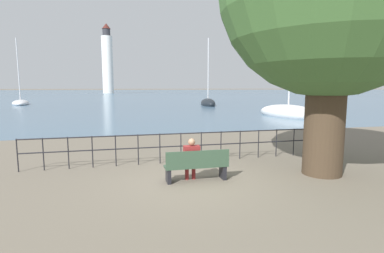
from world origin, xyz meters
The scene contains 9 objects.
ground_plane centered at (0.00, 0.00, 0.00)m, with size 1000.00×1000.00×0.00m, color #706656.
harbor_water centered at (0.00, 158.44, 0.00)m, with size 600.00×300.00×0.01m.
park_bench centered at (0.00, -0.06, 0.43)m, with size 1.79×0.45×0.90m.
seated_person_left centered at (-0.14, 0.01, 0.67)m, with size 0.44×0.35×1.22m.
promenade_railing centered at (0.00, 2.14, 0.69)m, with size 10.39×0.04×1.05m.
sailboat_0 centered at (10.34, 33.30, 0.35)m, with size 2.25×5.14×9.89m.
sailboat_1 centered at (12.74, 16.14, 0.33)m, with size 3.91×7.20×8.18m.
sailboat_2 centered at (-16.56, 42.20, 0.28)m, with size 3.47×5.99×10.20m.
harbor_lighthouse centered at (-6.50, 130.15, 13.92)m, with size 4.64×4.64×29.94m.
Camera 1 is at (-2.06, -7.96, 2.62)m, focal length 28.00 mm.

